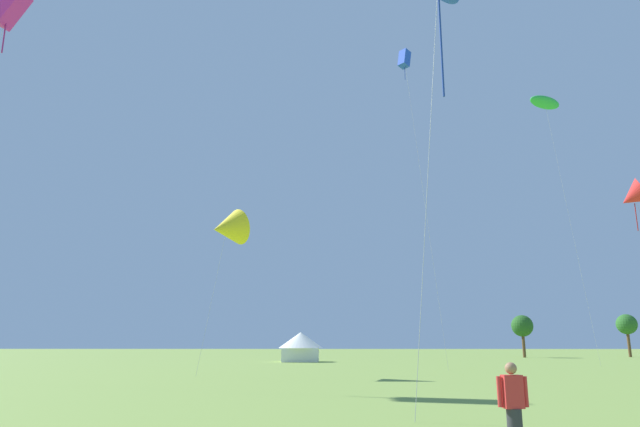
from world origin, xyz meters
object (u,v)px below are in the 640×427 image
kite_magenta_box (8,6)px  tree_distant_left (522,326)px  kite_blue_box (404,60)px  kite_green_parafoil (545,103)px  kite_yellow_delta (227,228)px  kite_red_delta (634,196)px  tree_distant_right (627,325)px  festival_tent_left (301,345)px  person_spectator (514,411)px

kite_magenta_box → tree_distant_left: kite_magenta_box is taller
kite_blue_box → kite_magenta_box: bearing=-156.6°
kite_magenta_box → kite_green_parafoil: 49.20m
kite_green_parafoil → kite_yellow_delta: (-29.48, -16.93, -16.62)m
kite_red_delta → kite_magenta_box: bearing=-176.5°
tree_distant_right → kite_blue_box: bearing=-133.1°
kite_red_delta → festival_tent_left: (-24.05, 28.02, -9.96)m
kite_green_parafoil → kite_yellow_delta: bearing=-150.1°
person_spectator → tree_distant_right: (41.26, 76.85, 3.91)m
tree_distant_left → kite_red_delta: bearing=-98.9°
tree_distant_left → tree_distant_right: bearing=9.2°
kite_magenta_box → person_spectator: size_ratio=15.44×
kite_red_delta → tree_distant_left: bearing=81.1°
kite_green_parafoil → tree_distant_left: size_ratio=4.47×
kite_blue_box → kite_yellow_delta: bearing=-146.1°
kite_blue_box → tree_distant_right: (37.84, 40.40, -22.70)m
kite_green_parafoil → tree_distant_right: (22.39, 32.88, -21.67)m
kite_blue_box → kite_magenta_box: kite_blue_box is taller
kite_green_parafoil → person_spectator: (-18.87, -43.97, -25.58)m
kite_blue_box → festival_tent_left: kite_blue_box is taller
kite_blue_box → tree_distant_left: size_ratio=4.67×
kite_magenta_box → tree_distant_left: 74.35m
kite_yellow_delta → kite_red_delta: size_ratio=0.87×
kite_yellow_delta → tree_distant_left: bearing=53.2°
kite_yellow_delta → person_spectator: size_ratio=6.51×
kite_yellow_delta → tree_distant_left: kite_yellow_delta is taller
kite_green_parafoil → kite_red_delta: bearing=-95.6°
kite_red_delta → festival_tent_left: bearing=130.6°
kite_green_parafoil → kite_red_delta: kite_green_parafoil is taller
person_spectator → tree_distant_left: tree_distant_left is taller
kite_yellow_delta → tree_distant_right: bearing=43.8°
kite_blue_box → kite_green_parafoil: bearing=25.9°
festival_tent_left → kite_red_delta: bearing=-49.4°
kite_magenta_box → kite_yellow_delta: 21.90m
kite_magenta_box → tree_distant_left: bearing=44.9°
tree_distant_left → kite_green_parafoil: bearing=-100.8°
tree_distant_right → kite_magenta_box: bearing=-141.7°
kite_green_parafoil → festival_tent_left: bearing=158.0°
tree_distant_left → kite_magenta_box: bearing=-135.1°
person_spectator → festival_tent_left: 54.83m
tree_distant_left → kite_yellow_delta: bearing=-126.8°
festival_tent_left → tree_distant_left: 37.34m
person_spectator → kite_red_delta: bearing=57.0°
kite_red_delta → tree_distant_right: 56.40m
kite_yellow_delta → kite_red_delta: 27.82m
festival_tent_left → tree_distant_left: size_ratio=0.83×
kite_red_delta → tree_distant_right: bearing=64.5°
tree_distant_right → kite_green_parafoil: bearing=-124.2°
kite_yellow_delta → person_spectator: (10.61, -27.04, -8.96)m
kite_blue_box → festival_tent_left: bearing=120.0°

